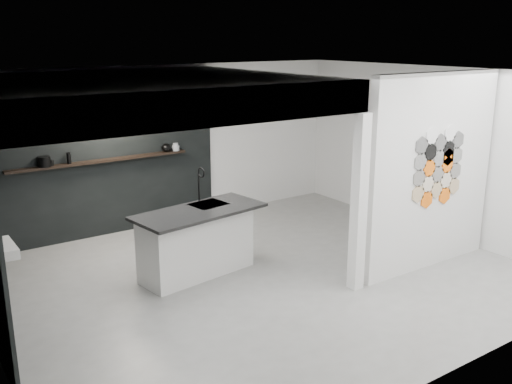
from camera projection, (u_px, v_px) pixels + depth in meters
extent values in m
cube|color=slate|center=(262.00, 277.00, 8.01)|extent=(7.00, 6.00, 0.01)
cube|color=silver|center=(432.00, 173.00, 8.06)|extent=(2.45, 0.15, 2.80)
cube|color=black|center=(94.00, 168.00, 9.35)|extent=(4.40, 0.04, 2.35)
cube|color=silver|center=(137.00, 93.00, 7.42)|extent=(4.40, 4.00, 0.40)
cube|color=silver|center=(359.00, 204.00, 7.35)|extent=(0.16, 0.16, 2.35)
cube|color=silver|center=(211.00, 107.00, 5.89)|extent=(4.40, 0.16, 0.40)
cube|color=black|center=(101.00, 161.00, 9.29)|extent=(3.00, 0.15, 0.04)
cube|color=silver|center=(197.00, 243.00, 7.98)|extent=(1.68, 0.81, 0.93)
cube|color=black|center=(199.00, 211.00, 7.79)|extent=(1.93, 1.06, 0.04)
cube|color=black|center=(209.00, 205.00, 8.06)|extent=(0.54, 0.47, 0.02)
cylinder|color=black|center=(199.00, 186.00, 8.16)|extent=(0.03, 0.03, 0.43)
torus|color=black|center=(201.00, 173.00, 8.05)|extent=(0.04, 0.15, 0.15)
cylinder|color=black|center=(44.00, 162.00, 8.77)|extent=(0.25, 0.25, 0.16)
ellipsoid|color=black|center=(166.00, 148.00, 9.90)|extent=(0.20, 0.20, 0.14)
cylinder|color=gray|center=(176.00, 148.00, 10.01)|extent=(0.16, 0.16, 0.09)
cylinder|color=gray|center=(176.00, 147.00, 10.00)|extent=(0.10, 0.10, 0.13)
cylinder|color=black|center=(69.00, 158.00, 8.97)|extent=(0.09, 0.09, 0.18)
cylinder|color=black|center=(51.00, 163.00, 8.84)|extent=(0.08, 0.08, 0.09)
cylinder|color=tan|center=(418.00, 194.00, 7.85)|extent=(0.26, 0.02, 0.26)
cylinder|color=#66635E|center=(419.00, 178.00, 7.79)|extent=(0.26, 0.02, 0.26)
cylinder|color=silver|center=(420.00, 162.00, 7.74)|extent=(0.26, 0.02, 0.26)
cylinder|color=black|center=(422.00, 146.00, 7.68)|extent=(0.26, 0.02, 0.26)
cylinder|color=orange|center=(427.00, 200.00, 7.99)|extent=(0.26, 0.02, 0.26)
cylinder|color=beige|center=(428.00, 184.00, 7.93)|extent=(0.26, 0.02, 0.26)
cylinder|color=orange|center=(429.00, 168.00, 7.87)|extent=(0.26, 0.02, 0.26)
cylinder|color=black|center=(430.00, 152.00, 7.81)|extent=(0.26, 0.02, 0.26)
cylinder|color=white|center=(432.00, 136.00, 7.75)|extent=(0.26, 0.02, 0.26)
cylinder|color=tan|center=(436.00, 190.00, 8.07)|extent=(0.26, 0.02, 0.26)
cylinder|color=#66635E|center=(438.00, 174.00, 8.01)|extent=(0.26, 0.02, 0.26)
cylinder|color=silver|center=(439.00, 159.00, 7.95)|extent=(0.26, 0.02, 0.26)
cylinder|color=black|center=(440.00, 143.00, 7.89)|extent=(0.26, 0.02, 0.26)
cylinder|color=orange|center=(444.00, 195.00, 8.20)|extent=(0.26, 0.02, 0.26)
cylinder|color=beige|center=(446.00, 180.00, 8.14)|extent=(0.26, 0.02, 0.26)
cylinder|color=orange|center=(447.00, 165.00, 8.08)|extent=(0.26, 0.02, 0.26)
cylinder|color=black|center=(449.00, 149.00, 8.03)|extent=(0.26, 0.02, 0.26)
cylinder|color=white|center=(450.00, 133.00, 7.97)|extent=(0.26, 0.02, 0.26)
cylinder|color=tan|center=(454.00, 186.00, 8.28)|extent=(0.26, 0.02, 0.26)
cylinder|color=#66635E|center=(455.00, 171.00, 8.22)|extent=(0.26, 0.02, 0.26)
cylinder|color=silver|center=(457.00, 155.00, 8.16)|extent=(0.26, 0.02, 0.26)
cylinder|color=black|center=(458.00, 140.00, 8.10)|extent=(0.26, 0.02, 0.26)
cylinder|color=orange|center=(448.00, 157.00, 8.05)|extent=(0.26, 0.02, 0.26)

